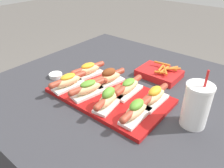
# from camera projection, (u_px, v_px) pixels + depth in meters

# --- Properties ---
(patio_table) EXTENTS (1.10, 1.11, 0.73)m
(patio_table) POSITION_uv_depth(u_px,v_px,m) (115.00, 140.00, 1.24)
(patio_table) COLOR #333338
(patio_table) RESTS_ON ground_plane
(serving_tray) EXTENTS (0.51, 0.30, 0.02)m
(serving_tray) POSITION_uv_depth(u_px,v_px,m) (109.00, 95.00, 0.96)
(serving_tray) COLOR #B71414
(serving_tray) RESTS_ON patio_table
(hot_dog_0) EXTENTS (0.08, 0.19, 0.07)m
(hot_dog_0) POSITION_uv_depth(u_px,v_px,m) (68.00, 81.00, 0.98)
(hot_dog_0) COLOR white
(hot_dog_0) RESTS_ON serving_tray
(hot_dog_1) EXTENTS (0.09, 0.19, 0.07)m
(hot_dog_1) POSITION_uv_depth(u_px,v_px,m) (88.00, 88.00, 0.93)
(hot_dog_1) COLOR white
(hot_dog_1) RESTS_ON serving_tray
(hot_dog_2) EXTENTS (0.08, 0.19, 0.08)m
(hot_dog_2) POSITION_uv_depth(u_px,v_px,m) (109.00, 98.00, 0.86)
(hot_dog_2) COLOR white
(hot_dog_2) RESTS_ON serving_tray
(hot_dog_3) EXTENTS (0.06, 0.20, 0.07)m
(hot_dog_3) POSITION_uv_depth(u_px,v_px,m) (136.00, 110.00, 0.80)
(hot_dog_3) COLOR white
(hot_dog_3) RESTS_ON serving_tray
(hot_dog_4) EXTENTS (0.09, 0.19, 0.07)m
(hot_dog_4) POSITION_uv_depth(u_px,v_px,m) (88.00, 70.00, 1.07)
(hot_dog_4) COLOR white
(hot_dog_4) RESTS_ON serving_tray
(hot_dog_5) EXTENTS (0.09, 0.19, 0.08)m
(hot_dog_5) POSITION_uv_depth(u_px,v_px,m) (109.00, 77.00, 1.01)
(hot_dog_5) COLOR white
(hot_dog_5) RESTS_ON serving_tray
(hot_dog_6) EXTENTS (0.06, 0.20, 0.07)m
(hot_dog_6) POSITION_uv_depth(u_px,v_px,m) (128.00, 87.00, 0.94)
(hot_dog_6) COLOR white
(hot_dog_6) RESTS_ON serving_tray
(hot_dog_7) EXTENTS (0.06, 0.20, 0.07)m
(hot_dog_7) POSITION_uv_depth(u_px,v_px,m) (154.00, 96.00, 0.88)
(hot_dog_7) COLOR white
(hot_dog_7) RESTS_ON serving_tray
(sauce_bowl) EXTENTS (0.07, 0.07, 0.02)m
(sauce_bowl) POSITION_uv_depth(u_px,v_px,m) (56.00, 75.00, 1.11)
(sauce_bowl) COLOR white
(sauce_bowl) RESTS_ON patio_table
(drink_cup) EXTENTS (0.10, 0.10, 0.23)m
(drink_cup) POSITION_uv_depth(u_px,v_px,m) (196.00, 105.00, 0.77)
(drink_cup) COLOR white
(drink_cup) RESTS_ON patio_table
(fries_basket) EXTENTS (0.21, 0.16, 0.06)m
(fries_basket) POSITION_uv_depth(u_px,v_px,m) (159.00, 73.00, 1.11)
(fries_basket) COLOR red
(fries_basket) RESTS_ON patio_table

